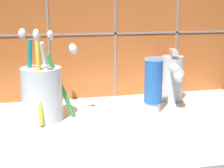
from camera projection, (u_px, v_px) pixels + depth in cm
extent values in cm
cube|color=white|center=(129.00, 127.00, 63.66)|extent=(66.11, 39.56, 2.00)
cube|color=#C6662D|center=(108.00, 10.00, 76.98)|extent=(76.11, 1.50, 48.32)
cube|color=gray|center=(109.00, 34.00, 77.58)|extent=(76.11, 0.24, 0.50)
cube|color=gray|center=(47.00, 10.00, 73.02)|extent=(0.50, 0.24, 48.32)
cube|color=gray|center=(115.00, 10.00, 76.52)|extent=(0.50, 0.24, 48.32)
cube|color=gray|center=(178.00, 9.00, 80.02)|extent=(0.50, 0.24, 48.32)
cylinder|color=silver|center=(42.00, 94.00, 63.95)|extent=(8.25, 8.25, 10.98)
cylinder|color=green|center=(61.00, 86.00, 64.45)|extent=(5.66, 1.17, 13.44)
ellipsoid|color=white|center=(73.00, 49.00, 63.31)|extent=(2.40, 1.41, 2.65)
cylinder|color=white|center=(48.00, 77.00, 66.94)|extent=(2.98, 5.10, 15.68)
ellipsoid|color=white|center=(50.00, 35.00, 67.14)|extent=(2.11, 2.56, 2.57)
cylinder|color=teal|center=(29.00, 79.00, 63.70)|extent=(2.65, 2.24, 16.27)
ellipsoid|color=white|center=(22.00, 34.00, 61.83)|extent=(2.31, 2.16, 2.37)
cylinder|color=yellow|center=(39.00, 83.00, 60.26)|extent=(0.93, 3.99, 16.63)
ellipsoid|color=white|center=(36.00, 35.00, 56.33)|extent=(1.32, 2.08, 2.47)
cylinder|color=white|center=(153.00, 107.00, 70.13)|extent=(3.36, 3.36, 2.08)
cylinder|color=blue|center=(153.00, 82.00, 68.72)|extent=(3.96, 3.96, 9.48)
cube|color=silver|center=(154.00, 59.00, 67.47)|extent=(4.15, 0.36, 0.80)
cylinder|color=silver|center=(172.00, 79.00, 77.03)|extent=(5.20, 5.20, 11.18)
cylinder|color=silver|center=(176.00, 70.00, 71.94)|extent=(4.54, 9.23, 2.34)
sphere|color=silver|center=(179.00, 77.00, 67.80)|extent=(2.19, 2.19, 2.19)
cube|color=silver|center=(173.00, 52.00, 75.42)|extent=(2.88, 6.16, 1.20)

